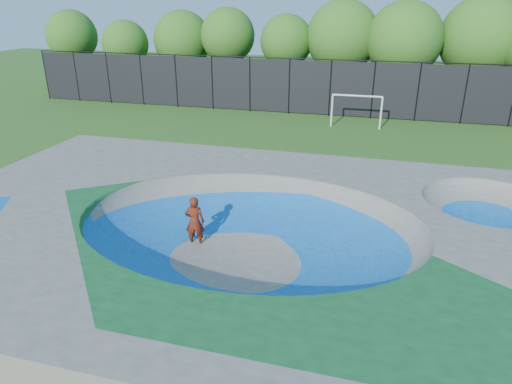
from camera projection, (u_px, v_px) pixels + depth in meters
ground at (250, 259)px, 14.81m from camera, size 120.00×120.00×0.00m
skate_deck at (250, 239)px, 14.52m from camera, size 22.00×14.00×1.50m
skater at (195, 222)px, 15.32m from camera, size 0.74×0.56×1.81m
skateboard at (196, 245)px, 15.66m from camera, size 0.81×0.35×0.05m
soccer_goal at (357, 105)px, 29.75m from camera, size 3.30×0.12×2.18m
fence at (330, 87)px, 32.70m from camera, size 48.09×0.09×4.04m
treeline at (378, 39)px, 35.02m from camera, size 52.77×7.18×8.30m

